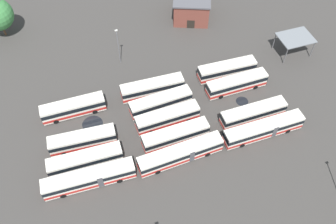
% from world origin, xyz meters
% --- Properties ---
extents(ground_plane, '(111.61, 111.61, 0.00)m').
position_xyz_m(ground_plane, '(0.00, 0.00, 0.00)').
color(ground_plane, '#383533').
extents(bus_row0_slot0, '(12.21, 3.10, 3.37)m').
position_xyz_m(bus_row0_slot0, '(-15.81, -7.76, 1.79)').
color(bus_row0_slot0, silver).
rests_on(bus_row0_slot0, ground_plane).
extents(bus_row0_slot1, '(12.48, 2.68, 3.37)m').
position_xyz_m(bus_row0_slot1, '(-16.00, -3.57, 1.79)').
color(bus_row0_slot1, silver).
rests_on(bus_row0_slot1, ground_plane).
extents(bus_row0_slot3, '(12.65, 2.67, 3.37)m').
position_xyz_m(bus_row0_slot3, '(-15.65, 4.18, 1.79)').
color(bus_row0_slot3, silver).
rests_on(bus_row0_slot3, ground_plane).
extents(bus_row0_slot4, '(15.10, 2.65, 3.37)m').
position_xyz_m(bus_row0_slot4, '(-15.76, 8.05, 1.79)').
color(bus_row0_slot4, silver).
rests_on(bus_row0_slot4, ground_plane).
extents(bus_row1_slot0, '(12.60, 3.08, 3.37)m').
position_xyz_m(bus_row1_slot0, '(0.20, -8.03, 1.79)').
color(bus_row1_slot0, silver).
rests_on(bus_row1_slot0, ground_plane).
extents(bus_row1_slot1, '(12.20, 3.21, 3.37)m').
position_xyz_m(bus_row1_slot1, '(-0.17, -3.94, 1.79)').
color(bus_row1_slot1, silver).
rests_on(bus_row1_slot1, ground_plane).
extents(bus_row1_slot2, '(12.08, 2.89, 3.37)m').
position_xyz_m(bus_row1_slot2, '(-0.21, -0.12, 1.79)').
color(bus_row1_slot2, silver).
rests_on(bus_row1_slot2, ground_plane).
extents(bus_row1_slot3, '(12.19, 2.87, 3.37)m').
position_xyz_m(bus_row1_slot3, '(-0.26, 4.14, 1.79)').
color(bus_row1_slot3, silver).
rests_on(bus_row1_slot3, ground_plane).
extents(bus_row1_slot4, '(15.19, 3.25, 3.37)m').
position_xyz_m(bus_row1_slot4, '(0.17, 8.00, 1.79)').
color(bus_row1_slot4, silver).
rests_on(bus_row1_slot4, ground_plane).
extents(bus_row2_slot0, '(11.97, 2.70, 3.37)m').
position_xyz_m(bus_row2_slot0, '(15.84, -8.06, 1.79)').
color(bus_row2_slot0, silver).
rests_on(bus_row2_slot0, ground_plane).
extents(bus_row2_slot2, '(11.84, 3.40, 3.37)m').
position_xyz_m(bus_row2_slot2, '(15.54, -0.32, 1.79)').
color(bus_row2_slot2, silver).
rests_on(bus_row2_slot2, ground_plane).
extents(bus_row2_slot3, '(12.65, 2.97, 3.37)m').
position_xyz_m(bus_row2_slot3, '(15.86, 3.88, 1.79)').
color(bus_row2_slot3, silver).
rests_on(bus_row2_slot3, ground_plane).
extents(bus_row2_slot4, '(15.19, 3.20, 3.37)m').
position_xyz_m(bus_row2_slot4, '(15.86, 7.49, 1.79)').
color(bus_row2_slot4, silver).
rests_on(bus_row2_slot4, ground_plane).
extents(depot_building, '(11.55, 12.00, 5.85)m').
position_xyz_m(depot_building, '(-16.17, -28.70, 2.95)').
color(depot_building, brown).
rests_on(depot_building, ground_plane).
extents(maintenance_shelter, '(7.23, 5.60, 4.33)m').
position_xyz_m(maintenance_shelter, '(-32.40, -9.46, 4.07)').
color(maintenance_shelter, slate).
rests_on(maintenance_shelter, ground_plane).
extents(lamp_post_by_building, '(0.56, 0.28, 8.78)m').
position_xyz_m(lamp_post_by_building, '(4.03, -18.85, 4.81)').
color(lamp_post_by_building, slate).
rests_on(lamp_post_by_building, ground_plane).
extents(puddle_back_corner, '(2.77, 2.77, 0.01)m').
position_xyz_m(puddle_back_corner, '(-3.84, -10.74, 0.00)').
color(puddle_back_corner, black).
rests_on(puddle_back_corner, ground_plane).
extents(puddle_front_lane, '(2.45, 2.45, 0.01)m').
position_xyz_m(puddle_front_lane, '(-15.91, -0.30, 0.00)').
color(puddle_front_lane, black).
rests_on(puddle_front_lane, ground_plane).
extents(puddle_centre_drain, '(3.89, 3.89, 0.01)m').
position_xyz_m(puddle_centre_drain, '(13.19, -4.53, 0.00)').
color(puddle_centre_drain, black).
rests_on(puddle_centre_drain, ground_plane).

